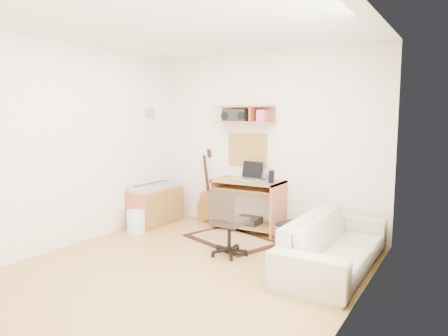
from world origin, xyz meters
The scene contains 22 objects.
floor centered at (0.00, 0.00, -0.01)m, with size 3.60×4.00×0.01m, color tan.
ceiling centered at (0.00, 0.00, 2.60)m, with size 3.60×4.00×0.01m, color white.
back_wall centered at (0.00, 2.00, 1.30)m, with size 3.60×0.01×2.60m, color white.
left_wall centered at (-1.80, 0.00, 1.30)m, with size 0.01×4.00×2.60m, color white.
right_wall centered at (1.80, 0.00, 1.30)m, with size 0.01×4.00×2.60m, color white.
wall_shelf centered at (-0.30, 1.88, 1.70)m, with size 0.90×0.25×0.26m, color #C16944.
cork_board centered at (-0.30, 1.98, 1.17)m, with size 0.64×0.03×0.49m, color #A77453.
wall_photo centered at (-1.79, 1.50, 1.72)m, with size 0.02×0.20×0.15m, color #4C8CBF.
desk centered at (-0.14, 1.73, 0.38)m, with size 1.00×0.55×0.75m, color #C16944, non-canonical shape.
laptop centered at (-0.16, 1.71, 0.89)m, with size 0.35×0.35×0.27m, color silver, non-canonical shape.
speaker centered at (0.24, 1.68, 0.84)m, with size 0.08×0.08×0.18m, color black.
desk_lamp centered at (0.02, 1.87, 0.88)m, with size 0.09×0.09×0.27m, color black, non-canonical shape.
pencil_cup centered at (0.12, 1.83, 0.79)m, with size 0.06×0.06×0.09m, color #3657A2.
boombox centered at (-0.44, 1.87, 1.68)m, with size 0.38×0.17×0.19m, color black.
rug centered at (-0.12, 1.19, 0.01)m, with size 1.21×0.80×0.02m, color #CBB788.
task_chair centered at (0.17, 0.65, 0.42)m, with size 0.42×0.42×0.83m, color #31261D, non-canonical shape.
cabinet centered at (-1.58, 1.35, 0.28)m, with size 0.40×0.90×0.55m, color #C16944.
music_keyboard centered at (-1.58, 1.35, 0.59)m, with size 0.28×0.89×0.08m, color #B2B5BA.
guitar centered at (-0.99, 1.86, 0.58)m, with size 0.31×0.19×1.16m, color #A16C31, non-canonical shape.
waste_basket centered at (-1.50, 0.81, 0.16)m, with size 0.27×0.27×0.32m, color white.
printer centered at (0.60, 1.71, 0.09)m, with size 0.49×0.38×0.19m, color #A5A8AA.
sofa centered at (1.38, 0.88, 0.38)m, with size 1.96×0.57×0.77m, color beige.
Camera 1 is at (2.61, -3.51, 1.66)m, focal length 33.02 mm.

